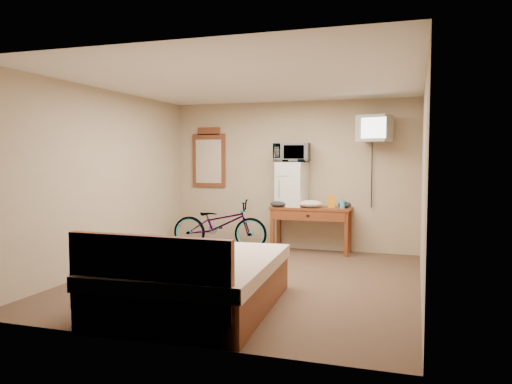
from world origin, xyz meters
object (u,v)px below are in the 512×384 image
Objects in this scene: microwave at (292,153)px; blue_cup at (342,204)px; mini_fridge at (292,184)px; bed at (193,281)px; wall_mirror at (209,158)px; crt_television at (375,129)px; desk at (310,215)px; bicycle at (220,224)px.

microwave is 4.04× the size of blue_cup.
blue_cup is (0.85, -0.09, -0.29)m from mini_fridge.
bed is (-1.04, -3.35, -0.53)m from blue_cup.
crt_television is at bearing -4.95° from wall_mirror.
desk is 1.07m from microwave.
mini_fridge is at bearing 174.00° from blue_cup.
desk is at bearing -15.85° from microwave.
desk is 2.13m from wall_mirror.
bed is at bearing -69.20° from wall_mirror.
microwave is 0.35× the size of bicycle.
mini_fridge is 1.16× the size of crt_television.
desk is at bearing 177.00° from blue_cup.
wall_mirror is (-1.91, 0.27, 0.92)m from desk.
blue_cup is 2.09m from bicycle.
wall_mirror reaches higher than bed.
microwave reaches higher than bicycle.
bed is (1.38, -3.64, -1.25)m from wall_mirror.
mini_fridge is 0.52m from microwave.
desk is 9.24× the size of blue_cup.
crt_television is 4.09m from bed.
wall_mirror reaches higher than desk.
blue_cup is at bearing -6.00° from mini_fridge.
microwave is at bearing 86.85° from bed.
blue_cup is at bearing -3.00° from desk.
mini_fridge is at bearing -87.88° from bicycle.
bed reaches higher than desk.
microwave is at bearing 169.36° from desk.
bicycle is at bearing -176.08° from crt_television.
desk is 2.07× the size of crt_television.
crt_television reaches higher than mini_fridge.
mini_fridge is 1.60m from crt_television.
crt_television is at bearing 65.90° from bed.
microwave is at bearing 178.18° from crt_television.
desk is 1.78× the size of mini_fridge.
crt_television is at bearing -94.14° from bicycle.
mini_fridge is at bearing -7.57° from wall_mirror.
mini_fridge reaches higher than desk.
crt_television is (1.00, 0.02, 1.38)m from desk.
microwave reaches higher than desk.
blue_cup is 1.28m from crt_television.
crt_television is at bearing -1.81° from mini_fridge.
desk is 1.70m from crt_television.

